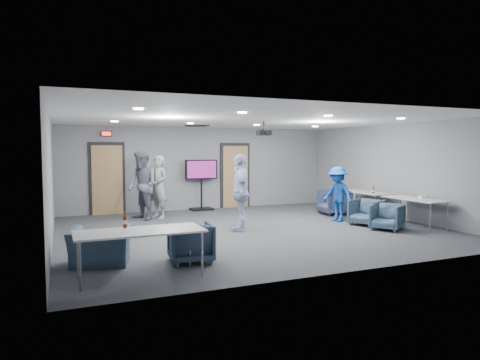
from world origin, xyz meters
name	(u,v)px	position (x,y,z in m)	size (l,w,h in m)	color
floor	(251,229)	(0.00, 0.00, 0.00)	(9.00, 9.00, 0.00)	#313438
ceiling	(251,119)	(0.00, 0.00, 2.70)	(9.00, 9.00, 0.00)	white
wall_back	(201,168)	(0.00, 4.00, 1.35)	(9.00, 0.02, 2.70)	gray
wall_front	(354,188)	(0.00, -4.00, 1.35)	(9.00, 0.02, 2.70)	gray
wall_left	(50,180)	(-4.50, 0.00, 1.35)	(0.02, 8.00, 2.70)	gray
wall_right	(394,171)	(4.50, 0.00, 1.35)	(0.02, 8.00, 2.70)	gray
door_left	(107,179)	(-3.00, 3.95, 1.07)	(1.06, 0.17, 2.24)	black
door_right	(235,176)	(1.20, 3.95, 1.07)	(1.06, 0.17, 2.24)	black
exit_sign	(106,134)	(-3.00, 3.93, 2.45)	(0.32, 0.08, 0.16)	black
hvac_diffuser	(197,126)	(-0.50, 2.80, 2.69)	(0.60, 0.60, 0.03)	black
downlights	(251,120)	(0.00, 0.00, 2.68)	(6.18, 3.78, 0.02)	white
person_a	(159,187)	(-1.71, 2.64, 0.90)	(0.66, 0.43, 1.80)	#999B99
person_b	(142,185)	(-2.21, 2.50, 0.98)	(0.95, 0.74, 1.95)	slate
person_c	(240,192)	(-0.28, -0.02, 0.93)	(1.10, 0.46, 1.87)	silver
person_d	(338,194)	(2.70, 0.18, 0.75)	(0.97, 0.56, 1.50)	#174298
chair_right_a	(334,202)	(3.35, 1.27, 0.38)	(0.81, 0.83, 0.76)	#323E58
chair_right_b	(366,212)	(3.02, -0.64, 0.34)	(0.72, 0.74, 0.67)	#364B5E
chair_right_c	(387,217)	(3.04, -1.38, 0.32)	(0.69, 0.71, 0.64)	#394F63
chair_front_a	(191,242)	(-2.24, -2.40, 0.35)	(0.74, 0.76, 0.69)	#324156
chair_front_b	(100,247)	(-3.72, -2.00, 0.31)	(0.96, 0.84, 0.63)	#3A5165
table_right_a	(366,193)	(4.00, 0.60, 0.68)	(0.69, 1.66, 0.73)	silver
table_right_b	(415,200)	(4.00, -1.30, 0.68)	(0.71, 1.69, 0.73)	silver
table_front_left	(140,233)	(-3.21, -3.00, 0.69)	(1.94, 0.82, 0.73)	silver
bottle_front	(125,222)	(-3.38, -2.67, 0.83)	(0.07, 0.07, 0.26)	#5C250F
bottle_right	(373,190)	(3.87, 0.10, 0.82)	(0.06, 0.06, 0.23)	#5C250F
snack_box	(362,189)	(4.23, 1.06, 0.75)	(0.16, 0.11, 0.04)	#DA6936
wrapper	(423,197)	(4.25, -1.34, 0.76)	(0.23, 0.16, 0.05)	silver
tv_stand	(201,182)	(-0.08, 3.75, 0.93)	(1.07, 0.51, 1.65)	black
projector	(264,133)	(0.53, 0.36, 2.40)	(0.34, 0.33, 0.36)	black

